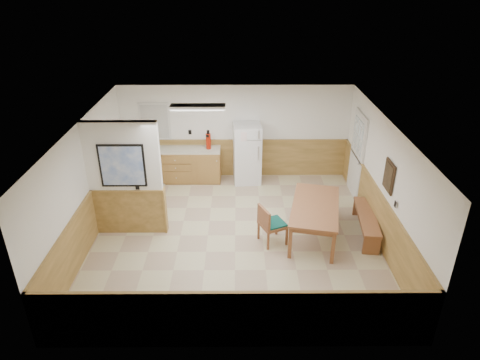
{
  "coord_description": "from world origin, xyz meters",
  "views": [
    {
      "loc": [
        0.06,
        -7.66,
        5.16
      ],
      "look_at": [
        0.11,
        0.4,
        1.13
      ],
      "focal_mm": 32.0,
      "sensor_mm": 36.0,
      "label": 1
    }
  ],
  "objects_px": {
    "dining_table": "(315,209)",
    "dining_chair": "(269,222)",
    "refrigerator": "(247,153)",
    "soap_bottle": "(156,145)",
    "fire_extinguisher": "(208,141)",
    "dining_bench": "(367,219)"
  },
  "relations": [
    {
      "from": "dining_chair",
      "to": "fire_extinguisher",
      "type": "distance_m",
      "value": 3.34
    },
    {
      "from": "dining_chair",
      "to": "dining_bench",
      "type": "bearing_deg",
      "value": -14.7
    },
    {
      "from": "dining_table",
      "to": "dining_bench",
      "type": "xyz_separation_m",
      "value": [
        1.14,
        0.09,
        -0.32
      ]
    },
    {
      "from": "fire_extinguisher",
      "to": "dining_bench",
      "type": "bearing_deg",
      "value": -51.75
    },
    {
      "from": "dining_bench",
      "to": "dining_chair",
      "type": "distance_m",
      "value": 2.14
    },
    {
      "from": "refrigerator",
      "to": "dining_bench",
      "type": "relative_size",
      "value": 0.96
    },
    {
      "from": "dining_chair",
      "to": "fire_extinguisher",
      "type": "relative_size",
      "value": 1.69
    },
    {
      "from": "dining_table",
      "to": "soap_bottle",
      "type": "height_order",
      "value": "soap_bottle"
    },
    {
      "from": "refrigerator",
      "to": "dining_table",
      "type": "bearing_deg",
      "value": -66.74
    },
    {
      "from": "refrigerator",
      "to": "dining_chair",
      "type": "bearing_deg",
      "value": -86.39
    },
    {
      "from": "dining_table",
      "to": "dining_chair",
      "type": "relative_size",
      "value": 2.4
    },
    {
      "from": "soap_bottle",
      "to": "dining_chair",
      "type": "bearing_deg",
      "value": -46.79
    },
    {
      "from": "refrigerator",
      "to": "dining_chair",
      "type": "xyz_separation_m",
      "value": [
        0.39,
        -2.9,
        -0.3
      ]
    },
    {
      "from": "dining_bench",
      "to": "soap_bottle",
      "type": "xyz_separation_m",
      "value": [
        -4.86,
        2.58,
        0.67
      ]
    },
    {
      "from": "dining_table",
      "to": "fire_extinguisher",
      "type": "bearing_deg",
      "value": 143.47
    },
    {
      "from": "refrigerator",
      "to": "dining_table",
      "type": "relative_size",
      "value": 0.78
    },
    {
      "from": "refrigerator",
      "to": "fire_extinguisher",
      "type": "height_order",
      "value": "refrigerator"
    },
    {
      "from": "refrigerator",
      "to": "soap_bottle",
      "type": "xyz_separation_m",
      "value": [
        -2.36,
        0.02,
        0.23
      ]
    },
    {
      "from": "refrigerator",
      "to": "dining_chair",
      "type": "distance_m",
      "value": 2.94
    },
    {
      "from": "fire_extinguisher",
      "to": "soap_bottle",
      "type": "bearing_deg",
      "value": 167.0
    },
    {
      "from": "fire_extinguisher",
      "to": "soap_bottle",
      "type": "distance_m",
      "value": 1.36
    },
    {
      "from": "dining_table",
      "to": "dining_chair",
      "type": "xyz_separation_m",
      "value": [
        -0.97,
        -0.26,
        -0.17
      ]
    }
  ]
}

